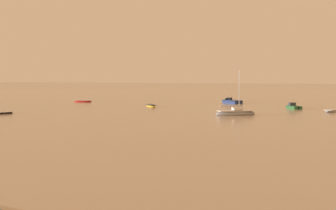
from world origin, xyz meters
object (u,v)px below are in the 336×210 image
rowboat_moored_3 (151,106)px  rowboat_moored_2 (83,101)px  motorboat_moored_1 (292,107)px  rowboat_moored_4 (3,113)px  sailboat_moored_0 (236,113)px  motorboat_moored_0 (230,102)px  rowboat_moored_0 (331,111)px

rowboat_moored_3 → rowboat_moored_2: bearing=-152.7°
motorboat_moored_1 → rowboat_moored_4: size_ratio=1.39×
rowboat_moored_2 → sailboat_moored_0: bearing=-37.3°
sailboat_moored_0 → rowboat_moored_3: size_ratio=1.94×
sailboat_moored_0 → motorboat_moored_1: bearing=33.3°
motorboat_moored_1 → rowboat_moored_2: size_ratio=0.98×
sailboat_moored_0 → motorboat_moored_1: sailboat_moored_0 is taller
rowboat_moored_3 → motorboat_moored_0: bearing=102.4°
rowboat_moored_0 → motorboat_moored_0: motorboat_moored_0 is taller
rowboat_moored_0 → rowboat_moored_2: bearing=102.3°
sailboat_moored_0 → motorboat_moored_0: (-9.41, 29.15, -0.04)m
sailboat_moored_0 → motorboat_moored_1: 19.55m
motorboat_moored_0 → sailboat_moored_0: bearing=147.2°
motorboat_moored_0 → rowboat_moored_3: motorboat_moored_0 is taller
rowboat_moored_2 → rowboat_moored_4: bearing=-91.1°
rowboat_moored_0 → rowboat_moored_3: bearing=110.7°
motorboat_moored_0 → rowboat_moored_4: motorboat_moored_0 is taller
rowboat_moored_2 → rowboat_moored_4: rowboat_moored_2 is taller
rowboat_moored_0 → rowboat_moored_4: bearing=136.0°
motorboat_moored_0 → rowboat_moored_2: 36.47m
sailboat_moored_0 → rowboat_moored_2: 47.46m
motorboat_moored_0 → rowboat_moored_2: size_ratio=1.28×
sailboat_moored_0 → rowboat_moored_3: sailboat_moored_0 is taller
rowboat_moored_0 → rowboat_moored_3: size_ratio=1.10×
sailboat_moored_0 → rowboat_moored_4: size_ratio=2.26×
rowboat_moored_0 → sailboat_moored_0: bearing=149.9°
rowboat_moored_0 → motorboat_moored_0: 28.39m
sailboat_moored_0 → rowboat_moored_3: 23.61m
rowboat_moored_0 → rowboat_moored_4: (-49.57, -27.43, -0.04)m
motorboat_moored_1 → rowboat_moored_4: bearing=96.1°
rowboat_moored_3 → rowboat_moored_4: (-14.66, -25.20, -0.04)m
rowboat_moored_0 → rowboat_moored_4: size_ratio=1.28×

